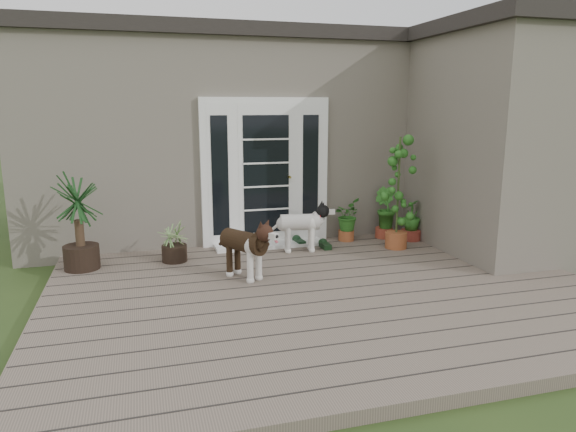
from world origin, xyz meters
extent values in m
cube|color=#6B5B4C|center=(0.00, 0.40, 0.06)|extent=(6.20, 4.60, 0.12)
cube|color=#665E54|center=(0.00, 4.65, 1.55)|extent=(7.40, 4.00, 3.10)
cube|color=#2D2826|center=(0.00, 4.65, 3.20)|extent=(7.60, 4.20, 0.20)
cube|color=#665E54|center=(2.90, 1.50, 1.55)|extent=(1.60, 2.40, 3.10)
cube|color=#2D2826|center=(2.90, 1.50, 3.20)|extent=(1.80, 2.60, 0.20)
cube|color=white|center=(-0.20, 2.60, 1.19)|extent=(1.90, 0.14, 2.15)
cube|color=white|center=(-0.20, 2.40, 0.14)|extent=(1.60, 0.40, 0.05)
imported|color=#1E5E1A|center=(1.02, 2.40, 0.40)|extent=(0.59, 0.59, 0.56)
imported|color=#205E1A|center=(1.65, 2.40, 0.41)|extent=(0.49, 0.49, 0.57)
imported|color=#2F661D|center=(1.98, 2.15, 0.36)|extent=(0.44, 0.44, 0.49)
camera|label=1|loc=(-1.99, -4.85, 2.15)|focal=32.62mm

